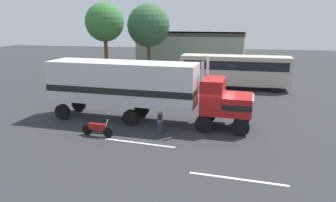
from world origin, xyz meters
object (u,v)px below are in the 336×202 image
at_px(semi_truck, 137,86).
at_px(parked_car, 125,81).
at_px(motorcycle, 98,129).
at_px(person_bystander, 160,120).
at_px(tree_center, 105,22).
at_px(parked_bus, 235,69).
at_px(tree_left, 148,26).

bearing_deg(semi_truck, parked_car, 114.14).
bearing_deg(motorcycle, person_bystander, 17.48).
height_order(semi_truck, parked_car, semi_truck).
height_order(parked_car, tree_center, tree_center).
bearing_deg(semi_truck, parked_bus, 61.80).
distance_m(motorcycle, tree_center, 20.86).
height_order(motorcycle, tree_left, tree_left).
relative_size(parked_bus, motorcycle, 5.26).
relative_size(motorcycle, tree_left, 0.23).
distance_m(semi_truck, parked_bus, 14.13).
bearing_deg(person_bystander, motorcycle, -162.52).
bearing_deg(semi_truck, tree_center, 119.35).
bearing_deg(parked_car, parked_bus, 11.71).
bearing_deg(parked_car, person_bystander, -61.72).
bearing_deg(motorcycle, tree_center, 110.62).
distance_m(parked_bus, motorcycle, 17.92).
bearing_deg(tree_left, tree_center, -127.54).
bearing_deg(motorcycle, semi_truck, 65.24).
xyz_separation_m(person_bystander, tree_center, (-10.69, 17.49, 5.77)).
bearing_deg(tree_center, motorcycle, -69.38).
distance_m(semi_truck, parked_car, 11.23).
distance_m(parked_bus, tree_center, 16.18).
bearing_deg(parked_bus, tree_left, 144.88).
bearing_deg(person_bystander, parked_bus, 72.73).
xyz_separation_m(parked_car, tree_center, (-4.04, 5.13, 5.86)).
xyz_separation_m(parked_bus, parked_car, (-11.21, -2.32, -1.26)).
relative_size(semi_truck, parked_bus, 1.29).
xyz_separation_m(semi_truck, tree_left, (-4.63, 20.40, 3.70)).
distance_m(parked_bus, tree_left, 14.43).
bearing_deg(person_bystander, parked_car, 118.28).
height_order(person_bystander, parked_bus, parked_bus).
bearing_deg(parked_car, tree_left, 90.51).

